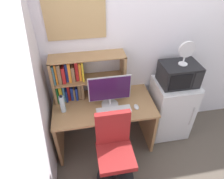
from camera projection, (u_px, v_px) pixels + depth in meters
The scene contains 12 objects.
wall_back at pixel (197, 44), 2.63m from camera, with size 6.40×0.04×2.60m, color silver.
desk at pixel (104, 117), 2.65m from camera, with size 1.27×0.66×0.74m.
hutch_bookshelf at pixel (77, 78), 2.46m from camera, with size 0.90×0.24×0.59m.
monitor at pixel (110, 90), 2.37m from camera, with size 0.51×0.21×0.42m.
keyboard at pixel (114, 110), 2.42m from camera, with size 0.42×0.13×0.02m, color silver.
computer_mouse at pixel (136, 107), 2.46m from camera, with size 0.06×0.10×0.03m, color silver.
water_bottle at pixel (62, 104), 2.35m from camera, with size 0.06×0.06×0.24m.
mini_fridge at pixel (170, 109), 2.87m from camera, with size 0.54×0.49×0.91m.
microwave at pixel (179, 74), 2.51m from camera, with size 0.46×0.35×0.28m.
desk_fan at pixel (186, 51), 2.31m from camera, with size 0.20×0.11×0.30m.
desk_chair at pixel (115, 154), 2.29m from camera, with size 0.46×0.46×0.99m.
wall_corkboard at pixel (75, 16), 2.11m from camera, with size 0.65×0.02×0.52m, color tan.
Camera 1 is at (-1.14, -2.19, 2.43)m, focal length 31.93 mm.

